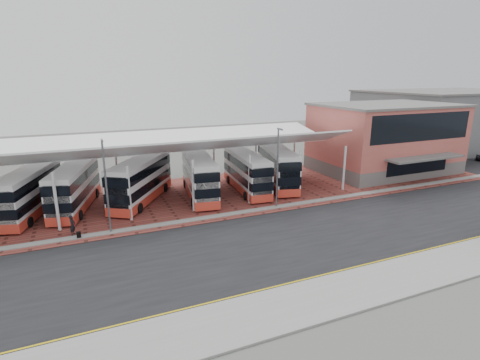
{
  "coord_description": "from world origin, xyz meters",
  "views": [
    {
      "loc": [
        -15.56,
        -25.1,
        12.95
      ],
      "look_at": [
        -1.75,
        6.92,
        3.15
      ],
      "focal_mm": 28.0,
      "sensor_mm": 36.0,
      "label": 1
    }
  ],
  "objects_px": {
    "bus_0": "(29,193)",
    "bus_3": "(199,176)",
    "pedestrian": "(72,225)",
    "bus_1": "(75,188)",
    "terminal": "(385,138)",
    "bus_2": "(141,181)",
    "bus_5": "(277,167)",
    "bus_4": "(246,172)"
  },
  "relations": [
    {
      "from": "terminal",
      "to": "bus_2",
      "type": "bearing_deg",
      "value": -179.41
    },
    {
      "from": "terminal",
      "to": "bus_0",
      "type": "distance_m",
      "value": 43.62
    },
    {
      "from": "pedestrian",
      "to": "bus_1",
      "type": "bearing_deg",
      "value": 20.45
    },
    {
      "from": "bus_0",
      "to": "bus_1",
      "type": "bearing_deg",
      "value": 18.59
    },
    {
      "from": "bus_0",
      "to": "bus_5",
      "type": "relative_size",
      "value": 0.95
    },
    {
      "from": "terminal",
      "to": "bus_3",
      "type": "distance_m",
      "value": 27.17
    },
    {
      "from": "bus_2",
      "to": "pedestrian",
      "type": "height_order",
      "value": "bus_2"
    },
    {
      "from": "bus_1",
      "to": "pedestrian",
      "type": "height_order",
      "value": "bus_1"
    },
    {
      "from": "bus_3",
      "to": "pedestrian",
      "type": "relative_size",
      "value": 6.5
    },
    {
      "from": "terminal",
      "to": "bus_0",
      "type": "relative_size",
      "value": 1.71
    },
    {
      "from": "bus_4",
      "to": "bus_5",
      "type": "height_order",
      "value": "bus_5"
    },
    {
      "from": "terminal",
      "to": "pedestrian",
      "type": "bearing_deg",
      "value": -170.07
    },
    {
      "from": "bus_3",
      "to": "pedestrian",
      "type": "distance_m",
      "value": 14.23
    },
    {
      "from": "terminal",
      "to": "bus_4",
      "type": "height_order",
      "value": "terminal"
    },
    {
      "from": "bus_1",
      "to": "bus_2",
      "type": "bearing_deg",
      "value": 12.92
    },
    {
      "from": "bus_3",
      "to": "pedestrian",
      "type": "height_order",
      "value": "bus_3"
    },
    {
      "from": "pedestrian",
      "to": "bus_4",
      "type": "bearing_deg",
      "value": -49.48
    },
    {
      "from": "bus_0",
      "to": "bus_5",
      "type": "height_order",
      "value": "bus_5"
    },
    {
      "from": "bus_0",
      "to": "bus_3",
      "type": "relative_size",
      "value": 0.96
    },
    {
      "from": "pedestrian",
      "to": "bus_2",
      "type": "bearing_deg",
      "value": -22.28
    },
    {
      "from": "terminal",
      "to": "bus_1",
      "type": "height_order",
      "value": "terminal"
    },
    {
      "from": "pedestrian",
      "to": "bus_3",
      "type": "bearing_deg",
      "value": -42.16
    },
    {
      "from": "bus_0",
      "to": "bus_4",
      "type": "bearing_deg",
      "value": 14.58
    },
    {
      "from": "bus_2",
      "to": "bus_0",
      "type": "bearing_deg",
      "value": -148.34
    },
    {
      "from": "bus_0",
      "to": "bus_2",
      "type": "bearing_deg",
      "value": 16.32
    },
    {
      "from": "bus_5",
      "to": "pedestrian",
      "type": "xyz_separation_m",
      "value": [
        -22.77,
        -6.27,
        -1.4
      ]
    },
    {
      "from": "terminal",
      "to": "bus_3",
      "type": "xyz_separation_m",
      "value": [
        -27.05,
        -1.08,
        -2.37
      ]
    },
    {
      "from": "bus_0",
      "to": "bus_4",
      "type": "distance_m",
      "value": 22.13
    },
    {
      "from": "bus_3",
      "to": "pedestrian",
      "type": "xyz_separation_m",
      "value": [
        -12.87,
        -5.9,
        -1.37
      ]
    },
    {
      "from": "bus_5",
      "to": "pedestrian",
      "type": "relative_size",
      "value": 6.59
    },
    {
      "from": "bus_0",
      "to": "bus_3",
      "type": "height_order",
      "value": "bus_3"
    },
    {
      "from": "bus_0",
      "to": "pedestrian",
      "type": "height_order",
      "value": "bus_0"
    },
    {
      "from": "bus_2",
      "to": "bus_4",
      "type": "height_order",
      "value": "bus_2"
    },
    {
      "from": "bus_2",
      "to": "bus_5",
      "type": "bearing_deg",
      "value": 31.37
    },
    {
      "from": "bus_1",
      "to": "bus_4",
      "type": "relative_size",
      "value": 1.01
    },
    {
      "from": "bus_1",
      "to": "bus_4",
      "type": "xyz_separation_m",
      "value": [
        18.13,
        -1.16,
        -0.01
      ]
    },
    {
      "from": "bus_0",
      "to": "bus_4",
      "type": "xyz_separation_m",
      "value": [
        22.1,
        -1.08,
        0.0
      ]
    },
    {
      "from": "bus_2",
      "to": "bus_5",
      "type": "xyz_separation_m",
      "value": [
        16.01,
        -0.37,
        0.01
      ]
    },
    {
      "from": "bus_1",
      "to": "pedestrian",
      "type": "xyz_separation_m",
      "value": [
        -0.33,
        -6.92,
        -1.3
      ]
    },
    {
      "from": "terminal",
      "to": "bus_3",
      "type": "bearing_deg",
      "value": -177.71
    },
    {
      "from": "terminal",
      "to": "bus_2",
      "type": "xyz_separation_m",
      "value": [
        -33.16,
        -0.34,
        -2.35
      ]
    },
    {
      "from": "bus_4",
      "to": "bus_5",
      "type": "xyz_separation_m",
      "value": [
        4.3,
        0.51,
        0.1
      ]
    }
  ]
}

